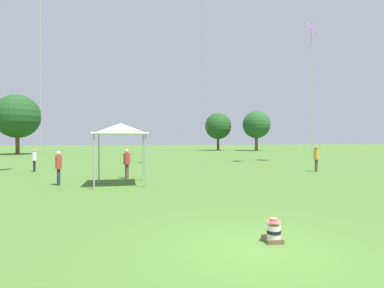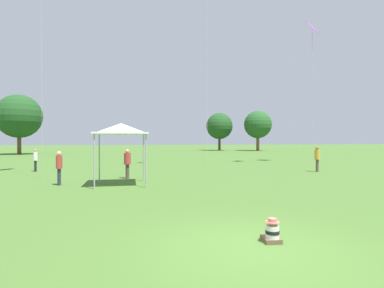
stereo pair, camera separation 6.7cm
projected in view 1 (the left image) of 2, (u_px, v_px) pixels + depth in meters
ground_plane at (254, 248)px, 6.12m from camera, size 300.00×300.00×0.00m
seated_toddler at (273, 232)px, 6.46m from camera, size 0.41×0.48×0.54m
person_standing_0 at (127, 161)px, 17.25m from camera, size 0.50×0.50×1.70m
person_standing_1 at (59, 165)px, 14.65m from camera, size 0.35×0.35×1.68m
person_standing_3 at (316, 157)px, 21.13m from camera, size 0.50×0.50×1.78m
person_standing_4 at (34, 158)px, 21.15m from camera, size 0.37×0.37×1.60m
canopy_tent at (121, 129)px, 14.83m from camera, size 2.60×2.60×3.06m
kite_1 at (311, 30)px, 29.60m from camera, size 1.70×1.58×13.96m
distant_tree_0 at (218, 126)px, 66.80m from camera, size 5.87×5.87×8.39m
distant_tree_2 at (17, 116)px, 47.15m from camera, size 6.86×6.86×9.49m
distant_tree_3 at (256, 125)px, 64.70m from camera, size 5.95×5.95×8.66m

